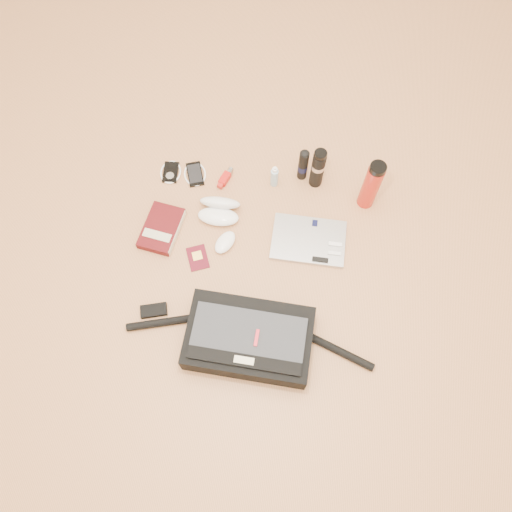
{
  "coord_description": "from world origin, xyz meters",
  "views": [
    {
      "loc": [
        0.14,
        -0.77,
        1.93
      ],
      "look_at": [
        0.02,
        0.04,
        0.06
      ],
      "focal_mm": 35.0,
      "sensor_mm": 36.0,
      "label": 1
    }
  ],
  "objects_px": {
    "thermos_black": "(318,168)",
    "book": "(162,229)",
    "thermos_red": "(371,185)",
    "messenger_bag": "(248,339)",
    "laptop": "(309,240)"
  },
  "relations": [
    {
      "from": "thermos_black",
      "to": "book",
      "type": "bearing_deg",
      "value": -151.8
    },
    {
      "from": "book",
      "to": "thermos_red",
      "type": "relative_size",
      "value": 0.86
    },
    {
      "from": "messenger_bag",
      "to": "thermos_black",
      "type": "xyz_separation_m",
      "value": [
        0.19,
        0.77,
        0.05
      ]
    },
    {
      "from": "laptop",
      "to": "thermos_red",
      "type": "distance_m",
      "value": 0.35
    },
    {
      "from": "thermos_black",
      "to": "thermos_red",
      "type": "xyz_separation_m",
      "value": [
        0.23,
        -0.07,
        0.02
      ]
    },
    {
      "from": "thermos_red",
      "to": "thermos_black",
      "type": "bearing_deg",
      "value": 163.07
    },
    {
      "from": "laptop",
      "to": "thermos_black",
      "type": "bearing_deg",
      "value": 90.03
    },
    {
      "from": "book",
      "to": "thermos_black",
      "type": "height_order",
      "value": "thermos_black"
    },
    {
      "from": "messenger_bag",
      "to": "thermos_black",
      "type": "height_order",
      "value": "thermos_black"
    },
    {
      "from": "laptop",
      "to": "thermos_black",
      "type": "distance_m",
      "value": 0.32
    },
    {
      "from": "laptop",
      "to": "messenger_bag",
      "type": "bearing_deg",
      "value": -112.11
    },
    {
      "from": "book",
      "to": "thermos_black",
      "type": "distance_m",
      "value": 0.72
    },
    {
      "from": "book",
      "to": "thermos_red",
      "type": "height_order",
      "value": "thermos_red"
    },
    {
      "from": "messenger_bag",
      "to": "laptop",
      "type": "bearing_deg",
      "value": 69.26
    },
    {
      "from": "messenger_bag",
      "to": "laptop",
      "type": "xyz_separation_m",
      "value": [
        0.19,
        0.47,
        -0.05
      ]
    }
  ]
}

